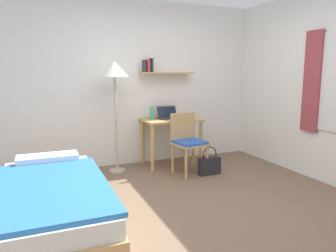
% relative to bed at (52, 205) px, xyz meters
% --- Properties ---
extents(ground_plane, '(5.28, 5.28, 0.00)m').
position_rel_bed_xyz_m(ground_plane, '(1.46, -0.13, -0.24)').
color(ground_plane, brown).
extents(wall_back, '(4.40, 0.27, 2.60)m').
position_rel_bed_xyz_m(wall_back, '(1.46, 1.89, 1.06)').
color(wall_back, white).
rests_on(wall_back, ground_plane).
extents(bed, '(0.97, 1.98, 0.54)m').
position_rel_bed_xyz_m(bed, '(0.00, 0.00, 0.00)').
color(bed, tan).
rests_on(bed, ground_plane).
extents(desk, '(0.92, 0.58, 0.75)m').
position_rel_bed_xyz_m(desk, '(1.89, 1.57, 0.36)').
color(desk, tan).
rests_on(desk, ground_plane).
extents(desk_chair, '(0.50, 0.48, 0.88)m').
position_rel_bed_xyz_m(desk_chair, '(1.94, 1.05, 0.26)').
color(desk_chair, tan).
rests_on(desk_chair, ground_plane).
extents(standing_lamp, '(0.41, 0.41, 1.64)m').
position_rel_bed_xyz_m(standing_lamp, '(0.98, 1.52, 1.21)').
color(standing_lamp, '#B2A893').
rests_on(standing_lamp, ground_plane).
extents(laptop, '(0.34, 0.22, 0.19)m').
position_rel_bed_xyz_m(laptop, '(1.86, 1.64, 0.56)').
color(laptop, '#2D2D33').
rests_on(laptop, desk).
extents(water_bottle, '(0.07, 0.07, 0.20)m').
position_rel_bed_xyz_m(water_bottle, '(1.59, 1.62, 0.61)').
color(water_bottle, '#42A87F').
rests_on(water_bottle, desk).
extents(book_stack, '(0.19, 0.25, 0.05)m').
position_rel_bed_xyz_m(book_stack, '(2.16, 1.60, 0.53)').
color(book_stack, '#333338').
rests_on(book_stack, desk).
extents(handbag, '(0.33, 0.11, 0.42)m').
position_rel_bed_xyz_m(handbag, '(2.19, 0.85, -0.10)').
color(handbag, '#232328').
rests_on(handbag, ground_plane).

